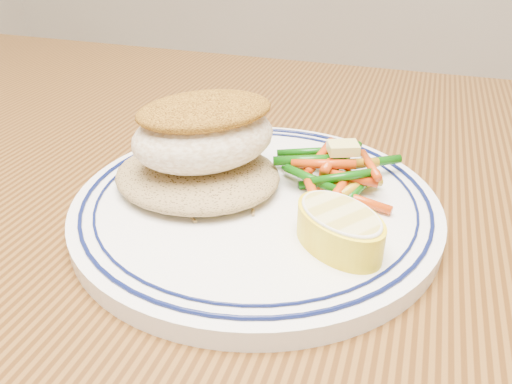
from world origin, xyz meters
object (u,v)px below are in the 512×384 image
Objects in this scene: fish_fillet at (204,131)px; vegetable_pile at (335,172)px; dining_table at (241,310)px; rice_pilaf at (197,171)px; lemon_wedge at (339,227)px; plate at (256,204)px.

fish_fillet reaches higher than vegetable_pile.
rice_pilaf is (-0.04, 0.01, 0.12)m from dining_table.
fish_fillet is 1.54× the size of lemon_wedge.
dining_table is 0.16m from fish_fillet.
vegetable_pile reaches higher than dining_table.
fish_fillet reaches higher than lemon_wedge.
rice_pilaf reaches higher than plate.
vegetable_pile is 1.19× the size of lemon_wedge.
dining_table is 11.20× the size of rice_pilaf.
fish_fillet is (0.01, 0.00, 0.03)m from rice_pilaf.
plate is at bearing 41.81° from dining_table.
fish_fillet is at bearing 154.82° from dining_table.
dining_table is 14.21× the size of vegetable_pile.
vegetable_pile is (0.10, 0.03, 0.00)m from rice_pilaf.
fish_fillet reaches higher than rice_pilaf.
lemon_wedge is (0.12, -0.05, -0.03)m from fish_fillet.
dining_table is at bearing -138.19° from plate.
lemon_wedge reaches higher than plate.
rice_pilaf is 0.13m from lemon_wedge.
fish_fillet is at bearing -163.14° from vegetable_pile.
plate is at bearing -146.28° from vegetable_pile.
vegetable_pile is at bearing 33.72° from plate.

